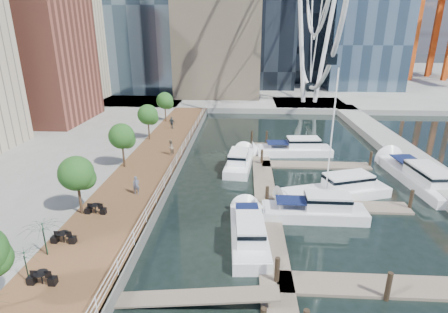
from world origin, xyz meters
TOP-DOWN VIEW (x-y plane):
  - ground at (0.00, 0.00)m, footprint 520.00×520.00m
  - boardwalk at (-9.00, 15.00)m, footprint 6.00×60.00m
  - seawall at (-6.00, 15.00)m, footprint 0.25×60.00m
  - land_far at (0.00, 102.00)m, footprint 200.00×114.00m
  - breakwater at (20.00, 20.00)m, footprint 4.00×60.00m
  - pier at (14.00, 52.00)m, footprint 14.00×12.00m
  - railing at (-6.10, 15.00)m, footprint 0.10×60.00m
  - floating_docks at (7.97, 9.98)m, footprint 16.00×34.00m
  - street_trees at (-11.40, 14.00)m, footprint 2.60×42.60m
  - cafe_tables at (-10.40, -2.00)m, footprint 2.50×13.70m
  - yacht_foreground at (6.63, 6.04)m, footprint 9.05×2.51m
  - pedestrian_near at (-8.18, 7.62)m, footprint 0.67×0.54m
  - pedestrian_mid at (-7.36, 18.02)m, footprint 0.94×1.06m
  - pedestrian_far at (-9.53, 29.64)m, footprint 1.14×0.79m
  - moored_yachts at (9.05, 10.08)m, footprint 21.78×35.53m
  - cafe_seating at (-10.83, -4.06)m, footprint 3.49×9.08m

SIDE VIEW (x-z plane):
  - ground at x=0.00m, z-range 0.00..0.00m
  - yacht_foreground at x=6.63m, z-range -1.07..1.07m
  - moored_yachts at x=9.05m, z-range -5.75..5.75m
  - floating_docks at x=7.97m, z-range -0.81..1.79m
  - boardwalk at x=-9.00m, z-range 0.00..1.00m
  - seawall at x=-6.00m, z-range 0.00..1.00m
  - land_far at x=0.00m, z-range 0.00..1.00m
  - breakwater at x=20.00m, z-range 0.00..1.00m
  - pier at x=14.00m, z-range 0.00..1.00m
  - cafe_tables at x=-10.40m, z-range 1.00..1.74m
  - railing at x=-6.10m, z-range 1.00..2.05m
  - pedestrian_near at x=-8.18m, z-range 1.00..2.60m
  - pedestrian_far at x=-9.53m, z-range 1.00..2.79m
  - pedestrian_mid at x=-7.36m, z-range 1.00..2.80m
  - cafe_seating at x=-10.83m, z-range 0.93..3.25m
  - street_trees at x=-11.40m, z-range 1.99..6.59m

